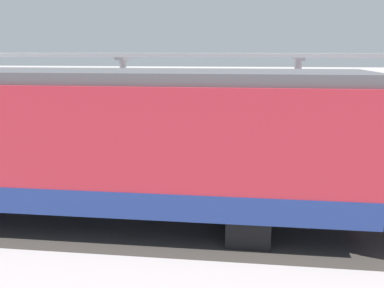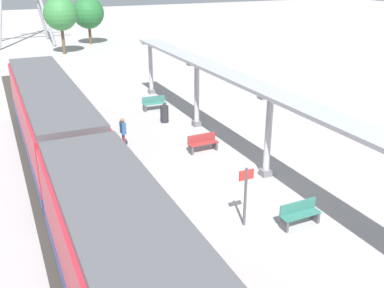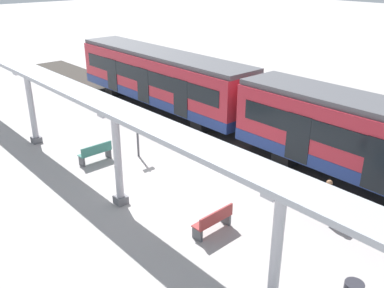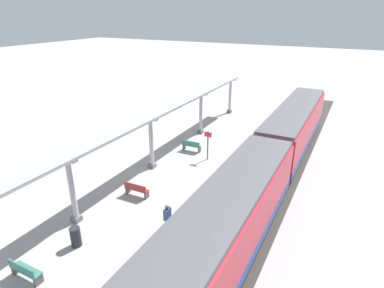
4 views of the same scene
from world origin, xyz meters
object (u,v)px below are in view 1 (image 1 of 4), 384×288
object	(u,v)px
train_far_carriage	(58,143)
canopy_pillar_fourth	(124,101)
bench_mid_platform	(203,142)
trash_bin	(82,138)
canopy_pillar_third	(296,103)
bench_far_end	(26,136)
passenger_waiting_near_edge	(128,147)

from	to	relation	value
train_far_carriage	canopy_pillar_fourth	world-z (taller)	canopy_pillar_fourth
bench_mid_platform	trash_bin	world-z (taller)	trash_bin
canopy_pillar_third	bench_mid_platform	bearing A→B (deg)	109.85
train_far_carriage	canopy_pillar_fourth	distance (m)	7.99
train_far_carriage	canopy_pillar_third	size ratio (longest dim) A/B	3.74
train_far_carriage	canopy_pillar_fourth	bearing A→B (deg)	5.28
train_far_carriage	bench_far_end	size ratio (longest dim) A/B	9.06
train_far_carriage	canopy_pillar_third	distance (m)	10.15
passenger_waiting_near_edge	canopy_pillar_third	bearing A→B (deg)	-50.12
canopy_pillar_third	canopy_pillar_fourth	bearing A→B (deg)	90.00
bench_far_end	passenger_waiting_near_edge	xyz separation A→B (m)	(-3.54, -5.30, 0.53)
canopy_pillar_fourth	bench_far_end	xyz separation A→B (m)	(-1.15, 3.87, -1.40)
canopy_pillar_third	canopy_pillar_fourth	xyz separation A→B (m)	(0.00, 7.05, 0.00)
canopy_pillar_third	trash_bin	size ratio (longest dim) A/B	3.70
train_far_carriage	bench_mid_platform	world-z (taller)	train_far_carriage
train_far_carriage	passenger_waiting_near_edge	world-z (taller)	train_far_carriage
bench_far_end	train_far_carriage	bearing A→B (deg)	-145.93
train_far_carriage	passenger_waiting_near_edge	distance (m)	3.44
canopy_pillar_third	trash_bin	world-z (taller)	canopy_pillar_third
bench_mid_platform	trash_bin	size ratio (longest dim) A/B	1.54
train_far_carriage	trash_bin	distance (m)	7.00
passenger_waiting_near_edge	train_far_carriage	bearing A→B (deg)	167.96
bench_mid_platform	train_far_carriage	bearing A→B (deg)	157.78
passenger_waiting_near_edge	canopy_pillar_fourth	bearing A→B (deg)	16.94
canopy_pillar_fourth	passenger_waiting_near_edge	size ratio (longest dim) A/B	2.32
bench_far_end	canopy_pillar_third	bearing A→B (deg)	-83.99
bench_mid_platform	passenger_waiting_near_edge	distance (m)	3.99
bench_far_end	passenger_waiting_near_edge	size ratio (longest dim) A/B	0.96
train_far_carriage	passenger_waiting_near_edge	bearing A→B (deg)	-12.04
train_far_carriage	bench_far_end	distance (m)	8.33
canopy_pillar_third	bench_far_end	world-z (taller)	canopy_pillar_third
canopy_pillar_third	bench_far_end	xyz separation A→B (m)	(-1.15, 10.92, -1.40)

